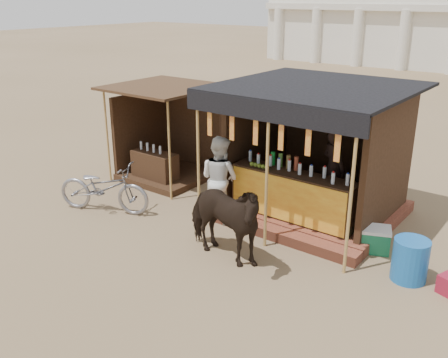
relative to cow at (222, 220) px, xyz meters
name	(u,v)px	position (x,y,z in m)	size (l,w,h in m)	color
ground	(169,262)	(-0.68, -0.66, -0.77)	(120.00, 120.00, 0.00)	#846B4C
main_stall	(314,169)	(0.34, 2.70, 0.26)	(3.60, 3.61, 2.78)	brown
secondary_stall	(164,144)	(-3.85, 2.57, 0.08)	(2.40, 2.40, 2.38)	#392215
cow	(222,220)	(0.00, 0.00, 0.00)	(0.83, 1.82, 1.54)	black
motorbike	(104,188)	(-3.32, 0.13, -0.23)	(0.72, 2.07, 1.09)	gray
bystander	(220,179)	(-1.10, 1.34, 0.13)	(0.87, 0.68, 1.79)	silver
blue_barrel	(410,260)	(2.85, 1.34, -0.41)	(0.58, 0.58, 0.72)	#1659A5
cooler	(372,239)	(1.98, 1.94, -0.54)	(0.76, 0.65, 0.46)	#1A784A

